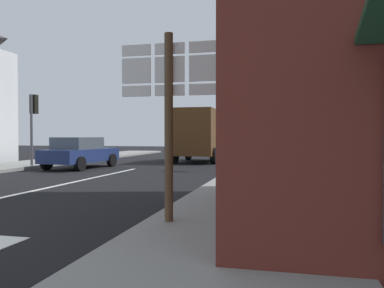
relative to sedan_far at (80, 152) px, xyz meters
The scene contains 9 objects.
ground_plane 3.24m from the sedan_far, 33.40° to the right, with size 80.00×80.00×0.00m, color black.
sidewalk_right 9.54m from the sedan_far, 23.12° to the right, with size 3.15×44.00×0.14m, color gray.
lane_centre_stripe 6.36m from the sedan_far, 65.34° to the right, with size 0.16×12.00×0.01m, color silver.
sedan_far is the anchor object (origin of this frame).
delivery_truck 7.31m from the sedan_far, 51.37° to the left, with size 2.54×5.03×3.05m.
route_sign_post 13.11m from the sedan_far, 54.42° to the right, with size 1.66×0.14×3.20m.
traffic_light_near_left 2.89m from the sedan_far, 169.52° to the right, with size 0.30×0.49×3.49m.
traffic_light_near_right 7.68m from the sedan_far, ahead, with size 0.30×0.49×3.40m.
traffic_light_far_right 10.40m from the sedan_far, 43.25° to the left, with size 0.30×0.49×3.27m.
Camera 1 is at (6.81, -5.01, 1.53)m, focal length 36.68 mm.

